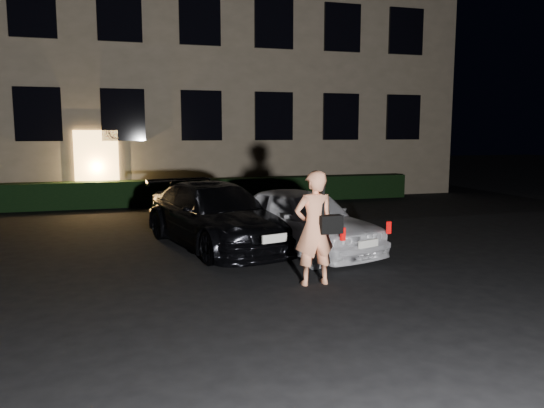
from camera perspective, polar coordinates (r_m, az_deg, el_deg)
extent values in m
plane|color=black|center=(8.36, 4.41, -9.29)|extent=(80.00, 80.00, 0.00)
cube|color=#726652|center=(22.93, -9.34, 16.59)|extent=(20.00, 8.00, 12.00)
cube|color=#E6A753|center=(18.46, -18.31, 3.66)|extent=(1.40, 0.10, 2.50)
cube|color=black|center=(18.57, -23.85, 8.82)|extent=(1.40, 0.10, 1.70)
cube|color=black|center=(18.42, -15.71, 9.21)|extent=(1.40, 0.10, 1.70)
cube|color=black|center=(18.64, -7.59, 9.41)|extent=(1.40, 0.10, 1.70)
cube|color=black|center=(19.21, 0.20, 9.42)|extent=(1.40, 0.10, 1.70)
cube|color=black|center=(20.10, 7.43, 9.29)|extent=(1.40, 0.10, 1.70)
cube|color=black|center=(21.27, 13.94, 9.04)|extent=(1.40, 0.10, 1.70)
cube|color=black|center=(18.94, -24.41, 18.53)|extent=(1.40, 0.10, 1.70)
cube|color=black|center=(18.79, -16.09, 19.00)|extent=(1.40, 0.10, 1.70)
cube|color=black|center=(19.00, -7.77, 19.09)|extent=(1.40, 0.10, 1.70)
cube|color=black|center=(19.56, 0.21, 18.83)|extent=(1.40, 0.10, 1.70)
cube|color=black|center=(20.44, 7.59, 18.29)|extent=(1.40, 0.10, 1.70)
cube|color=black|center=(21.59, 14.23, 17.55)|extent=(1.40, 0.10, 1.70)
cube|color=black|center=(18.31, -7.24, 1.37)|extent=(15.00, 0.70, 0.85)
imported|color=black|center=(11.42, -6.03, -1.20)|extent=(3.02, 4.99, 1.35)
cube|color=white|center=(11.12, 0.60, -0.56)|extent=(0.33, 0.96, 0.45)
cube|color=silver|center=(9.33, 0.27, -3.72)|extent=(0.49, 0.17, 0.15)
imported|color=white|center=(10.86, 3.27, -1.70)|extent=(2.69, 4.19, 1.33)
cube|color=red|center=(9.08, 7.64, -3.24)|extent=(0.09, 0.07, 0.22)
cube|color=red|center=(9.85, 12.46, -2.50)|extent=(0.09, 0.07, 0.22)
cube|color=silver|center=(9.47, 10.32, -4.22)|extent=(0.43, 0.17, 0.13)
imported|color=#FF9C6E|center=(8.50, 4.56, -2.60)|extent=(0.70, 0.48, 1.85)
cube|color=black|center=(8.47, 6.33, -2.19)|extent=(0.39, 0.19, 0.29)
cube|color=black|center=(8.39, 5.48, 0.61)|extent=(0.05, 0.06, 0.57)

